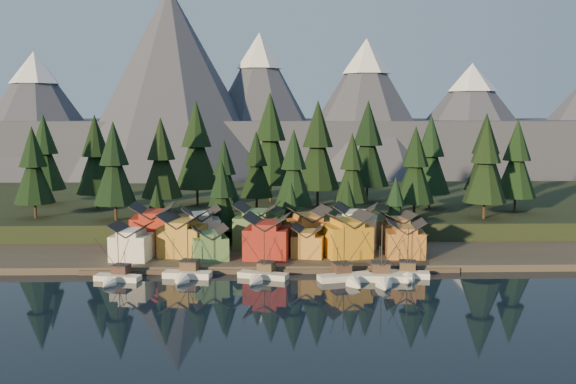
{
  "coord_description": "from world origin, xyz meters",
  "views": [
    {
      "loc": [
        -0.09,
        -116.71,
        33.59
      ],
      "look_at": [
        4.02,
        30.0,
        15.45
      ],
      "focal_mm": 40.0,
      "sensor_mm": 36.0,
      "label": 1
    }
  ],
  "objects_px": {
    "boat_1": "(186,268)",
    "boat_4": "(348,271)",
    "boat_5": "(382,271)",
    "house_front_0": "(132,241)",
    "house_front_1": "(183,233)",
    "house_back_1": "(200,227)",
    "house_back_0": "(153,225)",
    "boat_0": "(115,272)",
    "boat_3": "(261,270)",
    "boat_6": "(408,268)"
  },
  "relations": [
    {
      "from": "house_back_1",
      "to": "boat_3",
      "type": "bearing_deg",
      "value": -68.39
    },
    {
      "from": "boat_3",
      "to": "boat_6",
      "type": "distance_m",
      "value": 29.92
    },
    {
      "from": "boat_0",
      "to": "house_front_0",
      "type": "bearing_deg",
      "value": 99.35
    },
    {
      "from": "boat_3",
      "to": "boat_5",
      "type": "distance_m",
      "value": 24.37
    },
    {
      "from": "boat_0",
      "to": "house_back_1",
      "type": "xyz_separation_m",
      "value": [
        14.5,
        24.24,
        4.72
      ]
    },
    {
      "from": "boat_3",
      "to": "house_front_1",
      "type": "height_order",
      "value": "house_front_1"
    },
    {
      "from": "house_front_0",
      "to": "house_back_1",
      "type": "distance_m",
      "value": 17.93
    },
    {
      "from": "boat_1",
      "to": "boat_3",
      "type": "distance_m",
      "value": 15.38
    },
    {
      "from": "boat_0",
      "to": "house_back_0",
      "type": "relative_size",
      "value": 1.01
    },
    {
      "from": "house_front_0",
      "to": "house_front_1",
      "type": "distance_m",
      "value": 11.43
    },
    {
      "from": "house_back_1",
      "to": "boat_1",
      "type": "bearing_deg",
      "value": -102.42
    },
    {
      "from": "boat_6",
      "to": "house_back_1",
      "type": "height_order",
      "value": "house_back_1"
    },
    {
      "from": "boat_5",
      "to": "house_front_0",
      "type": "relative_size",
      "value": 1.45
    },
    {
      "from": "boat_1",
      "to": "boat_4",
      "type": "height_order",
      "value": "boat_1"
    },
    {
      "from": "boat_0",
      "to": "boat_4",
      "type": "xyz_separation_m",
      "value": [
        46.48,
        -1.23,
        0.14
      ]
    },
    {
      "from": "boat_3",
      "to": "boat_5",
      "type": "height_order",
      "value": "boat_5"
    },
    {
      "from": "boat_6",
      "to": "house_back_1",
      "type": "xyz_separation_m",
      "value": [
        -44.58,
        23.19,
        4.51
      ]
    },
    {
      "from": "boat_3",
      "to": "house_back_0",
      "type": "xyz_separation_m",
      "value": [
        -25.86,
        23.71,
        5.1
      ]
    },
    {
      "from": "boat_4",
      "to": "house_front_1",
      "type": "height_order",
      "value": "house_front_1"
    },
    {
      "from": "boat_4",
      "to": "house_front_0",
      "type": "relative_size",
      "value": 1.35
    },
    {
      "from": "boat_4",
      "to": "house_back_0",
      "type": "relative_size",
      "value": 1.15
    },
    {
      "from": "boat_0",
      "to": "boat_6",
      "type": "distance_m",
      "value": 59.09
    },
    {
      "from": "house_front_0",
      "to": "house_back_0",
      "type": "bearing_deg",
      "value": 85.37
    },
    {
      "from": "boat_3",
      "to": "boat_6",
      "type": "bearing_deg",
      "value": 20.26
    },
    {
      "from": "boat_0",
      "to": "boat_3",
      "type": "bearing_deg",
      "value": 14.0
    },
    {
      "from": "boat_4",
      "to": "house_front_0",
      "type": "height_order",
      "value": "boat_4"
    },
    {
      "from": "house_back_1",
      "to": "house_back_0",
      "type": "bearing_deg",
      "value": 166.89
    },
    {
      "from": "house_front_1",
      "to": "house_back_1",
      "type": "relative_size",
      "value": 1.05
    },
    {
      "from": "boat_0",
      "to": "boat_3",
      "type": "distance_m",
      "value": 29.18
    },
    {
      "from": "boat_5",
      "to": "house_front_1",
      "type": "bearing_deg",
      "value": 160.25
    },
    {
      "from": "boat_5",
      "to": "house_back_0",
      "type": "bearing_deg",
      "value": 156.49
    },
    {
      "from": "boat_0",
      "to": "boat_4",
      "type": "relative_size",
      "value": 0.88
    },
    {
      "from": "boat_5",
      "to": "house_front_0",
      "type": "xyz_separation_m",
      "value": [
        -52.73,
        15.01,
        3.5
      ]
    },
    {
      "from": "boat_3",
      "to": "boat_6",
      "type": "xyz_separation_m",
      "value": [
        29.92,
        0.04,
        0.21
      ]
    },
    {
      "from": "boat_5",
      "to": "house_back_0",
      "type": "distance_m",
      "value": 56.96
    },
    {
      "from": "house_back_0",
      "to": "house_back_1",
      "type": "xyz_separation_m",
      "value": [
        11.2,
        -0.48,
        -0.38
      ]
    },
    {
      "from": "boat_0",
      "to": "boat_1",
      "type": "distance_m",
      "value": 13.93
    },
    {
      "from": "boat_3",
      "to": "boat_4",
      "type": "height_order",
      "value": "boat_4"
    },
    {
      "from": "boat_3",
      "to": "boat_1",
      "type": "bearing_deg",
      "value": -162.97
    },
    {
      "from": "house_front_0",
      "to": "house_front_1",
      "type": "xyz_separation_m",
      "value": [
        10.65,
        4.07,
        0.83
      ]
    },
    {
      "from": "boat_1",
      "to": "boat_5",
      "type": "xyz_separation_m",
      "value": [
        39.53,
        -3.91,
        -0.09
      ]
    },
    {
      "from": "boat_3",
      "to": "house_back_1",
      "type": "height_order",
      "value": "house_back_1"
    },
    {
      "from": "boat_6",
      "to": "house_back_0",
      "type": "height_order",
      "value": "house_back_0"
    },
    {
      "from": "house_front_0",
      "to": "house_back_0",
      "type": "height_order",
      "value": "house_back_0"
    },
    {
      "from": "house_front_1",
      "to": "house_back_0",
      "type": "height_order",
      "value": "house_back_0"
    },
    {
      "from": "boat_4",
      "to": "house_front_1",
      "type": "distance_m",
      "value": 39.91
    },
    {
      "from": "boat_3",
      "to": "house_back_0",
      "type": "bearing_deg",
      "value": 157.66
    },
    {
      "from": "boat_0",
      "to": "house_front_0",
      "type": "relative_size",
      "value": 1.18
    },
    {
      "from": "boat_4",
      "to": "boat_6",
      "type": "xyz_separation_m",
      "value": [
        12.6,
        2.28,
        0.07
      ]
    },
    {
      "from": "house_front_0",
      "to": "boat_6",
      "type": "bearing_deg",
      "value": -3.23
    }
  ]
}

